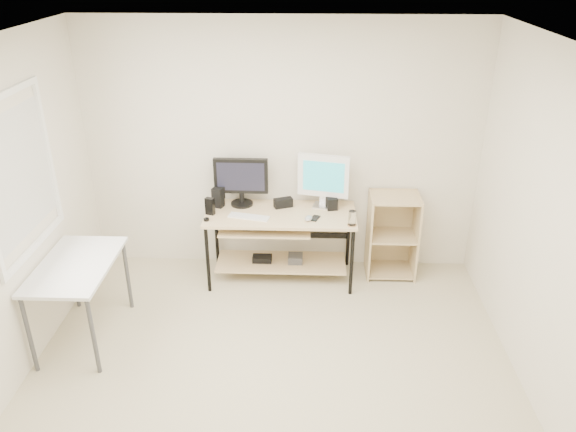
# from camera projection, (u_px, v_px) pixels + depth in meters

# --- Properties ---
(room) EXTENTS (4.01, 4.01, 2.62)m
(room) POSITION_uv_depth(u_px,v_px,m) (249.00, 239.00, 3.91)
(room) COLOR #C3B796
(room) RESTS_ON ground
(desk) EXTENTS (1.50, 0.65, 0.75)m
(desk) POSITION_uv_depth(u_px,v_px,m) (278.00, 232.00, 5.70)
(desk) COLOR beige
(desk) RESTS_ON ground
(side_table) EXTENTS (0.60, 1.00, 0.75)m
(side_table) POSITION_uv_depth(u_px,v_px,m) (76.00, 272.00, 4.74)
(side_table) COLOR white
(side_table) RESTS_ON ground
(shelf_unit) EXTENTS (0.50, 0.40, 0.90)m
(shelf_unit) POSITION_uv_depth(u_px,v_px,m) (392.00, 234.00, 5.84)
(shelf_unit) COLOR tan
(shelf_unit) RESTS_ON ground
(black_monitor) EXTENTS (0.55, 0.23, 0.50)m
(black_monitor) POSITION_uv_depth(u_px,v_px,m) (241.00, 179.00, 5.66)
(black_monitor) COLOR black
(black_monitor) RESTS_ON desk
(white_imac) EXTENTS (0.52, 0.17, 0.56)m
(white_imac) POSITION_uv_depth(u_px,v_px,m) (323.00, 177.00, 5.60)
(white_imac) COLOR silver
(white_imac) RESTS_ON desk
(keyboard) EXTENTS (0.42, 0.20, 0.01)m
(keyboard) POSITION_uv_depth(u_px,v_px,m) (249.00, 217.00, 5.51)
(keyboard) COLOR white
(keyboard) RESTS_ON desk
(mouse) EXTENTS (0.10, 0.13, 0.04)m
(mouse) POSITION_uv_depth(u_px,v_px,m) (309.00, 218.00, 5.45)
(mouse) COLOR #ABABAF
(mouse) RESTS_ON desk
(center_speaker) EXTENTS (0.20, 0.14, 0.09)m
(center_speaker) POSITION_uv_depth(u_px,v_px,m) (283.00, 203.00, 5.71)
(center_speaker) COLOR black
(center_speaker) RESTS_ON desk
(speaker_left) EXTENTS (0.13, 0.13, 0.21)m
(speaker_left) POSITION_uv_depth(u_px,v_px,m) (218.00, 197.00, 5.69)
(speaker_left) COLOR black
(speaker_left) RESTS_ON desk
(speaker_right) EXTENTS (0.12, 0.12, 0.12)m
(speaker_right) POSITION_uv_depth(u_px,v_px,m) (332.00, 203.00, 5.66)
(speaker_right) COLOR black
(speaker_right) RESTS_ON desk
(audio_controller) EXTENTS (0.10, 0.08, 0.17)m
(audio_controller) POSITION_uv_depth(u_px,v_px,m) (210.00, 206.00, 5.54)
(audio_controller) COLOR black
(audio_controller) RESTS_ON desk
(volume_puck) EXTENTS (0.06, 0.06, 0.02)m
(volume_puck) POSITION_uv_depth(u_px,v_px,m) (206.00, 219.00, 5.45)
(volume_puck) COLOR black
(volume_puck) RESTS_ON desk
(smartphone) EXTENTS (0.11, 0.15, 0.01)m
(smartphone) POSITION_uv_depth(u_px,v_px,m) (315.00, 218.00, 5.49)
(smartphone) COLOR black
(smartphone) RESTS_ON desk
(coaster) EXTENTS (0.11, 0.11, 0.01)m
(coaster) POSITION_uv_depth(u_px,v_px,m) (352.00, 225.00, 5.36)
(coaster) COLOR #9B7146
(coaster) RESTS_ON desk
(drinking_glass) EXTENTS (0.08, 0.08, 0.14)m
(drinking_glass) POSITION_uv_depth(u_px,v_px,m) (352.00, 218.00, 5.33)
(drinking_glass) COLOR white
(drinking_glass) RESTS_ON coaster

